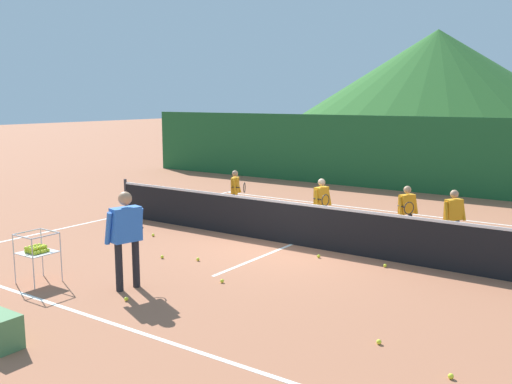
{
  "coord_description": "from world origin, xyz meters",
  "views": [
    {
      "loc": [
        6.38,
        -10.59,
        3.24
      ],
      "look_at": [
        -0.72,
        -0.37,
        1.18
      ],
      "focal_mm": 39.68,
      "sensor_mm": 36.0,
      "label": 1
    }
  ],
  "objects": [
    {
      "name": "ground_plane",
      "position": [
        0.0,
        0.0,
        0.0
      ],
      "size": [
        120.0,
        120.0,
        0.0
      ],
      "primitive_type": "plane",
      "color": "#A86647"
    },
    {
      "name": "line_baseline_near",
      "position": [
        0.0,
        -5.37,
        0.0
      ],
      "size": [
        11.16,
        0.08,
        0.01
      ],
      "primitive_type": "cube",
      "color": "white",
      "rests_on": "ground"
    },
    {
      "name": "line_baseline_far",
      "position": [
        0.0,
        4.85,
        0.0
      ],
      "size": [
        11.16,
        0.08,
        0.01
      ],
      "primitive_type": "cube",
      "color": "white",
      "rests_on": "ground"
    },
    {
      "name": "line_sideline_west",
      "position": [
        -5.58,
        0.0,
        0.0
      ],
      "size": [
        0.08,
        10.23,
        0.01
      ],
      "primitive_type": "cube",
      "color": "white",
      "rests_on": "ground"
    },
    {
      "name": "line_service_center",
      "position": [
        0.0,
        0.0,
        0.0
      ],
      "size": [
        0.08,
        5.64,
        0.01
      ],
      "primitive_type": "cube",
      "color": "white",
      "rests_on": "ground"
    },
    {
      "name": "tennis_net",
      "position": [
        0.0,
        0.0,
        0.5
      ],
      "size": [
        10.83,
        0.08,
        1.05
      ],
      "color": "#333338",
      "rests_on": "ground"
    },
    {
      "name": "instructor",
      "position": [
        -0.77,
        -4.17,
        1.02
      ],
      "size": [
        0.44,
        0.83,
        1.7
      ],
      "color": "black",
      "rests_on": "ground"
    },
    {
      "name": "student_0",
      "position": [
        -2.99,
        1.89,
        0.76
      ],
      "size": [
        0.6,
        0.52,
        1.27
      ],
      "color": "navy",
      "rests_on": "ground"
    },
    {
      "name": "student_1",
      "position": [
        -0.06,
        1.48,
        0.79
      ],
      "size": [
        0.42,
        0.68,
        1.32
      ],
      "color": "black",
      "rests_on": "ground"
    },
    {
      "name": "student_2",
      "position": [
        1.96,
        1.83,
        0.77
      ],
      "size": [
        0.41,
        0.7,
        1.27
      ],
      "color": "black",
      "rests_on": "ground"
    },
    {
      "name": "student_3",
      "position": [
        3.06,
        1.67,
        0.78
      ],
      "size": [
        0.43,
        0.51,
        1.31
      ],
      "color": "navy",
      "rests_on": "ground"
    },
    {
      "name": "ball_cart",
      "position": [
        -2.34,
        -4.84,
        0.6
      ],
      "size": [
        0.58,
        0.58,
        0.9
      ],
      "color": "#B7B7BC",
      "rests_on": "ground"
    },
    {
      "name": "tennis_ball_0",
      "position": [
        2.39,
        -0.45,
        0.03
      ],
      "size": [
        0.07,
        0.07,
        0.07
      ],
      "primitive_type": "sphere",
      "color": "yellow",
      "rests_on": "ground"
    },
    {
      "name": "tennis_ball_1",
      "position": [
        4.73,
        -4.23,
        0.03
      ],
      "size": [
        0.07,
        0.07,
        0.07
      ],
      "primitive_type": "sphere",
      "color": "yellow",
      "rests_on": "ground"
    },
    {
      "name": "tennis_ball_2",
      "position": [
        3.67,
        -3.82,
        0.03
      ],
      "size": [
        0.07,
        0.07,
        0.07
      ],
      "primitive_type": "sphere",
      "color": "yellow",
      "rests_on": "ground"
    },
    {
      "name": "tennis_ball_3",
      "position": [
        1.01,
        -0.61,
        0.03
      ],
      "size": [
        0.07,
        0.07,
        0.07
      ],
      "primitive_type": "sphere",
      "color": "yellow",
      "rests_on": "ground"
    },
    {
      "name": "tennis_ball_5",
      "position": [
        -0.89,
        -2.2,
        0.03
      ],
      "size": [
        0.07,
        0.07,
        0.07
      ],
      "primitive_type": "sphere",
      "color": "yellow",
      "rests_on": "ground"
    },
    {
      "name": "tennis_ball_6",
      "position": [
        -1.6,
        -2.48,
        0.03
      ],
      "size": [
        0.07,
        0.07,
        0.07
      ],
      "primitive_type": "sphere",
      "color": "yellow",
      "rests_on": "ground"
    },
    {
      "name": "tennis_ball_7",
      "position": [
        0.37,
        -3.0,
        0.03
      ],
      "size": [
        0.07,
        0.07,
        0.07
      ],
      "primitive_type": "sphere",
      "color": "yellow",
      "rests_on": "ground"
    },
    {
      "name": "tennis_ball_8",
      "position": [
        -0.34,
        -4.61,
        0.03
      ],
      "size": [
        0.07,
        0.07,
        0.07
      ],
      "primitive_type": "sphere",
      "color": "yellow",
      "rests_on": "ground"
    },
    {
      "name": "tennis_ball_9",
      "position": [
        -3.95,
        -1.78,
        0.03
      ],
      "size": [
        0.07,
        0.07,
        0.07
      ],
      "primitive_type": "sphere",
      "color": "yellow",
      "rests_on": "ground"
    },
    {
      "name": "tennis_ball_10",
      "position": [
        -3.11,
        -1.24,
        0.03
      ],
      "size": [
        0.07,
        0.07,
        0.07
      ],
      "primitive_type": "sphere",
      "color": "yellow",
      "rests_on": "ground"
    },
    {
      "name": "windscreen_fence",
      "position": [
        0.0,
        8.63,
        1.32
      ],
      "size": [
        24.56,
        0.08,
        2.64
      ],
      "primitive_type": "cube",
      "color": "#1E5B2D",
      "rests_on": "ground"
    },
    {
      "name": "hill_0",
      "position": [
        -17.64,
        66.02,
        6.12
      ],
      "size": [
        39.2,
        39.2,
        12.25
      ],
      "primitive_type": "cone",
      "color": "#2D6628",
      "rests_on": "ground"
    }
  ]
}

